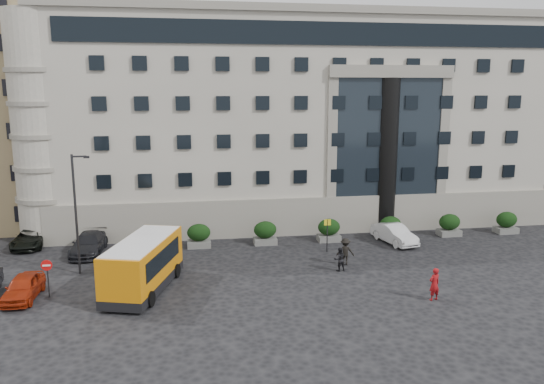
{
  "coord_description": "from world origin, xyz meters",
  "views": [
    {
      "loc": [
        -4.7,
        -32.24,
        12.11
      ],
      "look_at": [
        1.09,
        3.7,
        5.0
      ],
      "focal_mm": 35.0,
      "sensor_mm": 36.0,
      "label": 1
    }
  ],
  "objects_px": {
    "street_lamp": "(77,210)",
    "hedge_a": "(199,235)",
    "hedge_c": "(329,230)",
    "parked_car_c": "(89,244)",
    "pedestrian_c": "(345,251)",
    "red_truck": "(67,213)",
    "parked_car_a": "(23,287)",
    "pedestrian_b": "(340,259)",
    "pedestrian_a": "(434,284)",
    "bus_stop_sign": "(327,230)",
    "no_entry_sign": "(47,271)",
    "hedge_e": "(449,225)",
    "hedge_d": "(390,227)",
    "hedge_f": "(506,222)",
    "parked_car_d": "(30,238)",
    "hedge_b": "(265,233)",
    "minibus": "(143,263)",
    "white_taxi": "(394,234)"
  },
  "relations": [
    {
      "from": "red_truck",
      "to": "parked_car_d",
      "type": "relative_size",
      "value": 1.09
    },
    {
      "from": "red_truck",
      "to": "parked_car_d",
      "type": "height_order",
      "value": "red_truck"
    },
    {
      "from": "hedge_f",
      "to": "pedestrian_b",
      "type": "relative_size",
      "value": 1.12
    },
    {
      "from": "hedge_d",
      "to": "parked_car_c",
      "type": "distance_m",
      "value": 23.76
    },
    {
      "from": "street_lamp",
      "to": "bus_stop_sign",
      "type": "xyz_separation_m",
      "value": [
        17.44,
        2.0,
        -2.64
      ]
    },
    {
      "from": "red_truck",
      "to": "minibus",
      "type": "bearing_deg",
      "value": -77.76
    },
    {
      "from": "hedge_e",
      "to": "street_lamp",
      "type": "distance_m",
      "value": 29.34
    },
    {
      "from": "hedge_b",
      "to": "parked_car_d",
      "type": "height_order",
      "value": "hedge_b"
    },
    {
      "from": "hedge_c",
      "to": "parked_car_a",
      "type": "xyz_separation_m",
      "value": [
        -20.81,
        -8.79,
        -0.22
      ]
    },
    {
      "from": "hedge_a",
      "to": "hedge_c",
      "type": "bearing_deg",
      "value": 0.0
    },
    {
      "from": "hedge_c",
      "to": "street_lamp",
      "type": "bearing_deg",
      "value": -165.33
    },
    {
      "from": "pedestrian_a",
      "to": "pedestrian_b",
      "type": "bearing_deg",
      "value": -70.98
    },
    {
      "from": "hedge_a",
      "to": "pedestrian_a",
      "type": "distance_m",
      "value": 18.41
    },
    {
      "from": "hedge_b",
      "to": "hedge_d",
      "type": "height_order",
      "value": "same"
    },
    {
      "from": "hedge_d",
      "to": "hedge_f",
      "type": "distance_m",
      "value": 10.4
    },
    {
      "from": "no_entry_sign",
      "to": "pedestrian_a",
      "type": "relative_size",
      "value": 1.19
    },
    {
      "from": "parked_car_d",
      "to": "pedestrian_b",
      "type": "bearing_deg",
      "value": -24.7
    },
    {
      "from": "hedge_a",
      "to": "hedge_d",
      "type": "distance_m",
      "value": 15.6
    },
    {
      "from": "hedge_e",
      "to": "parked_car_a",
      "type": "relative_size",
      "value": 0.44
    },
    {
      "from": "pedestrian_b",
      "to": "hedge_e",
      "type": "bearing_deg",
      "value": -156.31
    },
    {
      "from": "hedge_c",
      "to": "no_entry_sign",
      "type": "bearing_deg",
      "value": -155.51
    },
    {
      "from": "hedge_a",
      "to": "street_lamp",
      "type": "relative_size",
      "value": 0.23
    },
    {
      "from": "bus_stop_sign",
      "to": "parked_car_c",
      "type": "distance_m",
      "value": 17.86
    },
    {
      "from": "red_truck",
      "to": "white_taxi",
      "type": "distance_m",
      "value": 28.3
    },
    {
      "from": "hedge_c",
      "to": "red_truck",
      "type": "height_order",
      "value": "red_truck"
    },
    {
      "from": "parked_car_a",
      "to": "parked_car_c",
      "type": "relative_size",
      "value": 0.8
    },
    {
      "from": "no_entry_sign",
      "to": "parked_car_c",
      "type": "xyz_separation_m",
      "value": [
        0.84,
        8.5,
        -0.9
      ]
    },
    {
      "from": "hedge_a",
      "to": "pedestrian_a",
      "type": "xyz_separation_m",
      "value": [
        13.23,
        -12.8,
        0.05
      ]
    },
    {
      "from": "pedestrian_b",
      "to": "pedestrian_a",
      "type": "bearing_deg",
      "value": 117.15
    },
    {
      "from": "hedge_c",
      "to": "parked_car_a",
      "type": "relative_size",
      "value": 0.44
    },
    {
      "from": "street_lamp",
      "to": "hedge_a",
      "type": "bearing_deg",
      "value": 31.16
    },
    {
      "from": "hedge_c",
      "to": "bus_stop_sign",
      "type": "bearing_deg",
      "value": -107.82
    },
    {
      "from": "hedge_c",
      "to": "parked_car_a",
      "type": "bearing_deg",
      "value": -157.09
    },
    {
      "from": "parked_car_c",
      "to": "pedestrian_c",
      "type": "distance_m",
      "value": 18.97
    },
    {
      "from": "hedge_c",
      "to": "pedestrian_a",
      "type": "xyz_separation_m",
      "value": [
        2.83,
        -12.8,
        0.05
      ]
    },
    {
      "from": "red_truck",
      "to": "parked_car_a",
      "type": "relative_size",
      "value": 1.25
    },
    {
      "from": "hedge_a",
      "to": "parked_car_d",
      "type": "xyz_separation_m",
      "value": [
        -13.0,
        2.22,
        -0.27
      ]
    },
    {
      "from": "parked_car_a",
      "to": "hedge_c",
      "type": "bearing_deg",
      "value": 24.65
    },
    {
      "from": "red_truck",
      "to": "hedge_c",
      "type": "bearing_deg",
      "value": -33.15
    },
    {
      "from": "minibus",
      "to": "white_taxi",
      "type": "xyz_separation_m",
      "value": [
        18.93,
        7.1,
        -0.97
      ]
    },
    {
      "from": "pedestrian_a",
      "to": "bus_stop_sign",
      "type": "bearing_deg",
      "value": -85.28
    },
    {
      "from": "hedge_d",
      "to": "bus_stop_sign",
      "type": "bearing_deg",
      "value": -155.34
    },
    {
      "from": "parked_car_a",
      "to": "pedestrian_a",
      "type": "bearing_deg",
      "value": -7.88
    },
    {
      "from": "parked_car_c",
      "to": "pedestrian_a",
      "type": "height_order",
      "value": "pedestrian_a"
    },
    {
      "from": "parked_car_a",
      "to": "pedestrian_a",
      "type": "xyz_separation_m",
      "value": [
        23.64,
        -4.01,
        0.27
      ]
    },
    {
      "from": "pedestrian_a",
      "to": "red_truck",
      "type": "bearing_deg",
      "value": -55.73
    },
    {
      "from": "hedge_b",
      "to": "hedge_f",
      "type": "relative_size",
      "value": 1.0
    },
    {
      "from": "hedge_f",
      "to": "white_taxi",
      "type": "height_order",
      "value": "hedge_f"
    },
    {
      "from": "hedge_a",
      "to": "minibus",
      "type": "bearing_deg",
      "value": -112.65
    },
    {
      "from": "hedge_f",
      "to": "red_truck",
      "type": "xyz_separation_m",
      "value": [
        -37.36,
        7.83,
        0.4
      ]
    }
  ]
}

